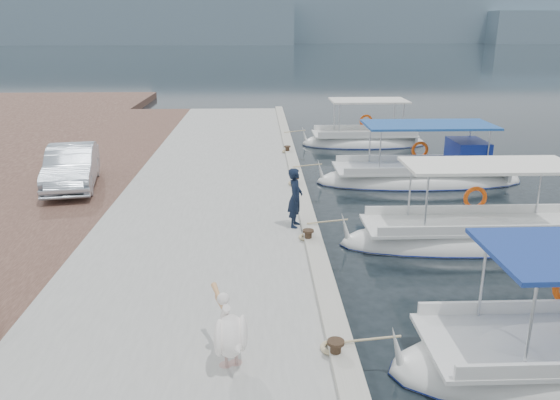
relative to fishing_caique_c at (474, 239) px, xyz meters
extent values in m
plane|color=black|center=(-4.26, -2.45, -0.12)|extent=(400.00, 400.00, 0.00)
cube|color=#9E9F99|center=(-7.26, 2.55, 0.13)|extent=(6.00, 40.00, 0.50)
cube|color=#AEAB9B|center=(-4.48, 2.55, 0.44)|extent=(0.44, 40.00, 0.12)
cube|color=#4E3129|center=(-12.26, 2.55, 0.13)|extent=(4.00, 40.00, 0.50)
cube|color=gray|center=(-64.26, 187.55, 6.88)|extent=(140.00, 40.00, 14.00)
cube|color=gray|center=(35.74, 207.55, 8.88)|extent=(160.00, 40.00, 18.00)
cylinder|color=silver|center=(-1.85, -6.61, 1.23)|extent=(0.05, 0.05, 1.60)
ellipsoid|color=silver|center=(-0.01, 0.00, -0.07)|extent=(7.32, 2.03, 1.30)
ellipsoid|color=navy|center=(-0.01, 0.00, -0.09)|extent=(7.35, 2.07, 0.22)
cube|color=silver|center=(-0.01, 0.00, 0.43)|extent=(6.00, 1.74, 0.08)
cube|color=white|center=(0.18, 0.00, 2.07)|extent=(4.39, 1.87, 0.08)
cylinder|color=silver|center=(-1.65, -0.76, 1.23)|extent=(0.05, 0.05, 1.60)
torus|color=#F9540D|center=(0.29, 0.96, 0.88)|extent=(0.68, 0.12, 0.68)
ellipsoid|color=silver|center=(0.23, 6.14, -0.07)|extent=(7.78, 2.44, 1.30)
ellipsoid|color=navy|center=(0.23, 6.14, -0.09)|extent=(7.82, 2.49, 0.22)
cube|color=silver|center=(0.23, 6.14, 0.43)|extent=(6.38, 2.10, 0.08)
cube|color=#1F509E|center=(0.42, 6.14, 2.07)|extent=(4.67, 2.24, 0.08)
cylinder|color=silver|center=(-1.52, 5.23, 1.23)|extent=(0.05, 0.05, 1.60)
torus|color=#F9540D|center=(0.53, 7.30, 0.88)|extent=(0.68, 0.12, 0.68)
cube|color=navy|center=(1.98, 6.14, 0.98)|extent=(1.20, 1.71, 1.00)
ellipsoid|color=silver|center=(-0.59, 13.11, -0.07)|extent=(6.15, 2.36, 1.30)
ellipsoid|color=navy|center=(-0.59, 13.11, -0.09)|extent=(6.18, 2.41, 0.22)
cube|color=silver|center=(-0.59, 13.11, 0.43)|extent=(5.04, 2.03, 0.08)
cube|color=white|center=(-0.43, 13.11, 2.07)|extent=(3.69, 2.17, 0.08)
cylinder|color=silver|center=(-1.97, 12.22, 1.23)|extent=(0.05, 0.05, 1.60)
torus|color=#F9540D|center=(-0.29, 14.23, 0.88)|extent=(0.68, 0.12, 0.68)
cylinder|color=black|center=(-4.61, -5.95, 0.53)|extent=(0.18, 0.18, 0.30)
cylinder|color=black|center=(-4.61, -5.95, 0.68)|extent=(0.28, 0.28, 0.05)
cylinder|color=black|center=(-4.61, -0.95, 0.53)|extent=(0.18, 0.18, 0.30)
cylinder|color=black|center=(-4.61, -0.95, 0.68)|extent=(0.28, 0.28, 0.05)
cylinder|color=black|center=(-4.61, 4.05, 0.53)|extent=(0.18, 0.18, 0.30)
cylinder|color=black|center=(-4.61, 4.05, 0.68)|extent=(0.28, 0.28, 0.05)
cylinder|color=black|center=(-4.61, 9.05, 0.53)|extent=(0.18, 0.18, 0.30)
cylinder|color=black|center=(-4.61, 9.05, 0.68)|extent=(0.28, 0.28, 0.05)
cylinder|color=tan|center=(-6.36, -6.10, 0.54)|extent=(0.05, 0.05, 0.33)
cylinder|color=tan|center=(-6.20, -6.04, 0.54)|extent=(0.05, 0.05, 0.33)
ellipsoid|color=white|center=(-6.28, -6.07, 0.91)|extent=(0.70, 0.90, 0.62)
cylinder|color=white|center=(-6.37, -5.80, 1.17)|extent=(0.22, 0.31, 0.33)
sphere|color=white|center=(-6.41, -5.71, 1.36)|extent=(0.20, 0.20, 0.20)
cone|color=#EAA566|center=(-6.51, -5.42, 1.27)|extent=(0.29, 0.60, 0.24)
imported|color=black|center=(-4.86, 0.22, 1.18)|extent=(0.50, 0.65, 1.60)
imported|color=#B2BECB|center=(-12.03, 4.27, 1.07)|extent=(2.25, 4.40, 1.38)
camera|label=1|loc=(-5.80, -13.53, 5.49)|focal=35.00mm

